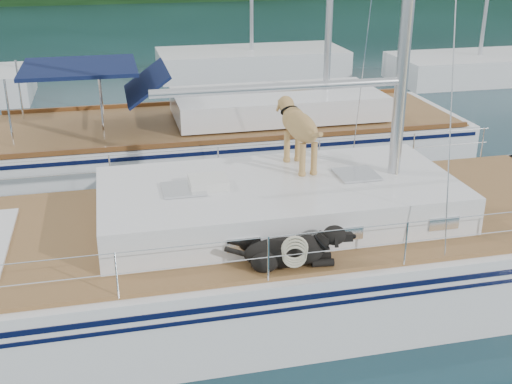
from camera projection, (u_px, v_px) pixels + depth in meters
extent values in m
plane|color=black|center=(227.00, 296.00, 9.86)|extent=(120.00, 120.00, 0.00)
cube|color=silver|center=(227.00, 267.00, 9.67)|extent=(12.00, 3.80, 1.40)
cube|color=#95663B|center=(226.00, 223.00, 9.40)|extent=(11.52, 3.50, 0.06)
cube|color=silver|center=(279.00, 199.00, 9.45)|extent=(5.20, 2.50, 0.55)
cylinder|color=silver|center=(280.00, 87.00, 8.82)|extent=(3.60, 0.12, 0.12)
cylinder|color=silver|center=(252.00, 239.00, 7.60)|extent=(10.56, 0.01, 0.01)
cylinder|color=silver|center=(206.00, 149.00, 10.75)|extent=(10.56, 0.01, 0.01)
cube|color=#1E36C1|center=(197.00, 189.00, 10.48)|extent=(0.81, 0.67, 0.05)
cube|color=silver|center=(208.00, 182.00, 9.14)|extent=(0.54, 0.45, 0.14)
torus|color=beige|center=(295.00, 248.00, 7.81)|extent=(0.44, 0.20, 0.43)
cube|color=silver|center=(228.00, 148.00, 15.16)|extent=(11.00, 3.50, 1.30)
cube|color=#95663B|center=(227.00, 121.00, 14.92)|extent=(10.56, 3.29, 0.06)
cube|color=silver|center=(277.00, 103.00, 15.04)|extent=(4.80, 2.30, 0.55)
cube|color=#0F1942|center=(79.00, 67.00, 13.72)|extent=(2.40, 2.30, 0.08)
cube|color=silver|center=(252.00, 64.00, 24.98)|extent=(7.20, 3.00, 1.10)
cube|color=silver|center=(478.00, 69.00, 23.95)|extent=(6.40, 3.00, 1.10)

